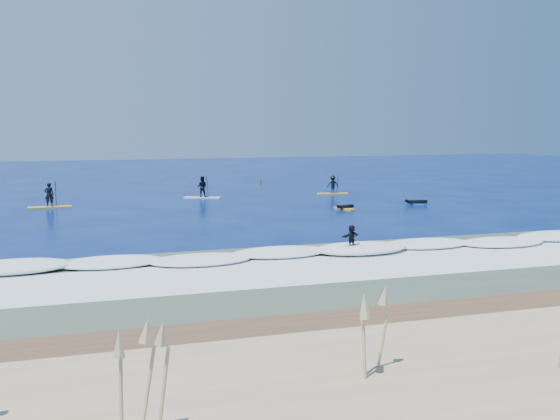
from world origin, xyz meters
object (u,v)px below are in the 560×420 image
object	(u,v)px
sup_paddler_left	(49,199)
prone_paddler_near	(345,207)
sup_paddler_center	(202,189)
marker_buoy	(260,181)
wave_surfer	(351,239)
sup_paddler_right	(333,186)
prone_paddler_far	(416,203)

from	to	relation	value
sup_paddler_left	prone_paddler_near	bearing A→B (deg)	-21.76
sup_paddler_center	marker_buoy	size ratio (longest dim) A/B	5.59
sup_paddler_left	wave_surfer	size ratio (longest dim) A/B	1.76
sup_paddler_right	wave_surfer	distance (m)	26.83
sup_paddler_left	wave_surfer	world-z (taller)	sup_paddler_left
prone_paddler_far	marker_buoy	xyz separation A→B (m)	(-6.94, 21.63, 0.09)
sup_paddler_left	marker_buoy	bearing A→B (deg)	33.49
sup_paddler_left	sup_paddler_right	world-z (taller)	sup_paddler_left
sup_paddler_center	prone_paddler_near	world-z (taller)	sup_paddler_center
sup_paddler_left	wave_surfer	bearing A→B (deg)	-58.86
sup_paddler_center	wave_surfer	xyz separation A→B (m)	(2.88, -25.52, -0.07)
sup_paddler_right	prone_paddler_far	bearing A→B (deg)	-59.54
sup_paddler_center	sup_paddler_right	size ratio (longest dim) A/B	1.10
sup_paddler_left	sup_paddler_center	size ratio (longest dim) A/B	1.01
wave_surfer	marker_buoy	size ratio (longest dim) A/B	3.21
prone_paddler_near	wave_surfer	bearing A→B (deg)	141.40
prone_paddler_near	marker_buoy	bearing A→B (deg)	-15.74
sup_paddler_left	prone_paddler_near	xyz separation A→B (m)	(21.25, -7.40, -0.56)
prone_paddler_near	sup_paddler_left	bearing A→B (deg)	53.98
sup_paddler_center	wave_surfer	size ratio (longest dim) A/B	1.74
prone_paddler_near	marker_buoy	xyz separation A→B (m)	(-0.42, 22.56, 0.11)
sup_paddler_left	sup_paddler_right	xyz separation A→B (m)	(24.26, 2.54, 0.07)
sup_paddler_center	sup_paddler_left	bearing A→B (deg)	-145.58
marker_buoy	sup_paddler_center	bearing A→B (deg)	-124.78
sup_paddler_right	prone_paddler_near	xyz separation A→B (m)	(-3.01, -9.93, -0.63)
wave_surfer	sup_paddler_center	bearing A→B (deg)	74.50
sup_paddler_left	prone_paddler_far	world-z (taller)	sup_paddler_left
marker_buoy	sup_paddler_left	bearing A→B (deg)	-143.94
sup_paddler_right	marker_buoy	distance (m)	13.09
sup_paddler_center	prone_paddler_far	bearing A→B (deg)	-9.53
prone_paddler_far	wave_surfer	world-z (taller)	wave_surfer
sup_paddler_center	prone_paddler_far	world-z (taller)	sup_paddler_center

